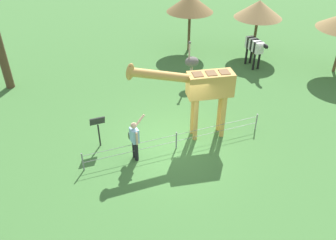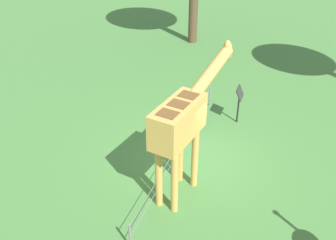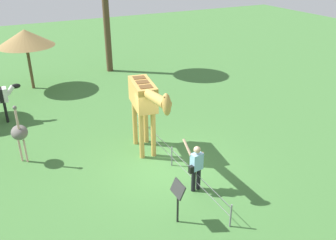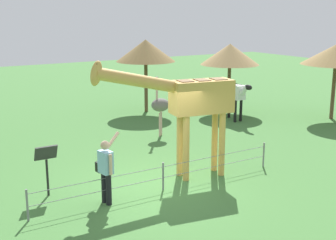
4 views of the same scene
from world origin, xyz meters
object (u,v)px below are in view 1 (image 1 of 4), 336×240
object	(u,v)px
shade_hut_near	(190,3)
info_sign	(98,125)
visitor	(135,138)
giraffe	(201,87)
zebra	(255,47)
ostrich	(192,62)
shade_hut_far	(259,9)

from	to	relation	value
shade_hut_near	info_sign	size ratio (longest dim) A/B	2.51
visitor	giraffe	bearing A→B (deg)	-170.05
zebra	shade_hut_near	size ratio (longest dim) A/B	0.55
giraffe	info_sign	distance (m)	4.07
giraffe	zebra	size ratio (longest dim) A/B	2.21
zebra	shade_hut_near	distance (m)	4.47
info_sign	visitor	bearing A→B (deg)	131.20
giraffe	shade_hut_near	world-z (taller)	giraffe
shade_hut_near	visitor	bearing A→B (deg)	55.88
visitor	ostrich	bearing A→B (deg)	-132.52
info_sign	shade_hut_far	bearing A→B (deg)	-151.56
ostrich	shade_hut_far	xyz separation A→B (m)	(-4.96, -2.15, 1.45)
shade_hut_far	zebra	bearing A→B (deg)	57.23
shade_hut_near	shade_hut_far	size ratio (longest dim) A/B	1.06
giraffe	zebra	distance (m)	7.28
zebra	shade_hut_far	world-z (taller)	shade_hut_far
giraffe	shade_hut_far	world-z (taller)	giraffe
visitor	info_sign	distance (m)	1.62
ostrich	zebra	bearing A→B (deg)	-171.83
giraffe	ostrich	distance (m)	4.53
giraffe	shade_hut_far	distance (m)	9.04
giraffe	ostrich	world-z (taller)	giraffe
giraffe	visitor	bearing A→B (deg)	9.95
giraffe	info_sign	size ratio (longest dim) A/B	3.02
visitor	ostrich	world-z (taller)	ostrich
ostrich	shade_hut_far	world-z (taller)	shade_hut_far
zebra	shade_hut_far	bearing A→B (deg)	-122.77
shade_hut_far	info_sign	bearing A→B (deg)	28.44
info_sign	ostrich	bearing A→B (deg)	-147.26
shade_hut_far	info_sign	world-z (taller)	shade_hut_far
zebra	shade_hut_far	xyz separation A→B (m)	(-1.02, -1.58, 1.46)
shade_hut_near	info_sign	world-z (taller)	shade_hut_near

